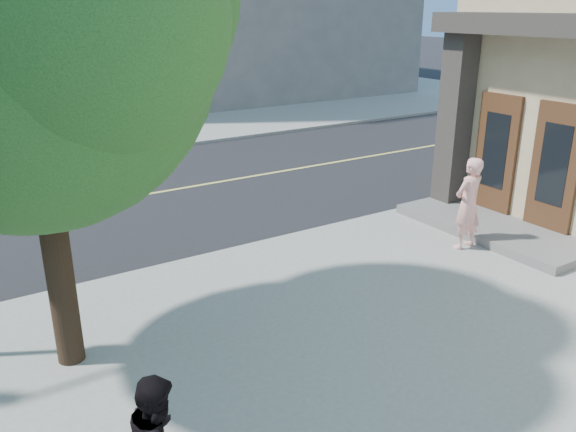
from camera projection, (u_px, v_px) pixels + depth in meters
sidewalk_ne at (201, 90)px, 33.08m from camera, size 29.00×25.00×0.12m
man_on_phone at (468, 204)px, 11.07m from camera, size 0.68×0.46×1.79m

